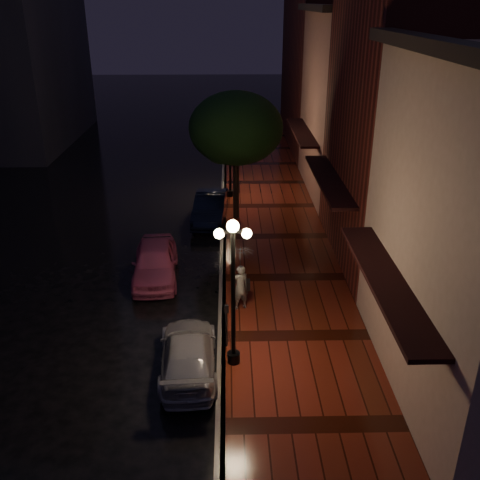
% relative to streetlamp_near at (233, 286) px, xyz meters
% --- Properties ---
extents(ground, '(120.00, 120.00, 0.00)m').
position_rel_streetlamp_near_xyz_m(ground, '(-0.35, 5.00, -2.60)').
color(ground, black).
rests_on(ground, ground).
extents(sidewalk, '(4.50, 60.00, 0.15)m').
position_rel_streetlamp_near_xyz_m(sidewalk, '(1.90, 5.00, -2.53)').
color(sidewalk, '#48180C').
rests_on(sidewalk, ground).
extents(curb, '(0.25, 60.00, 0.15)m').
position_rel_streetlamp_near_xyz_m(curb, '(-0.35, 5.00, -2.53)').
color(curb, '#595451').
rests_on(curb, ground).
extents(storefront_mid, '(5.00, 8.00, 11.00)m').
position_rel_streetlamp_near_xyz_m(storefront_mid, '(6.65, 7.00, 2.90)').
color(storefront_mid, '#511914').
rests_on(storefront_mid, ground).
extents(storefront_far, '(5.00, 8.00, 9.00)m').
position_rel_streetlamp_near_xyz_m(storefront_far, '(6.65, 15.00, 1.90)').
color(storefront_far, '#8C5951').
rests_on(storefront_far, ground).
extents(storefront_extra, '(5.00, 12.00, 10.00)m').
position_rel_streetlamp_near_xyz_m(storefront_extra, '(6.65, 25.00, 2.40)').
color(storefront_extra, '#511914').
rests_on(storefront_extra, ground).
extents(streetlamp_near, '(0.96, 0.36, 4.31)m').
position_rel_streetlamp_near_xyz_m(streetlamp_near, '(0.00, 0.00, 0.00)').
color(streetlamp_near, black).
rests_on(streetlamp_near, sidewalk).
extents(streetlamp_far, '(0.96, 0.36, 4.31)m').
position_rel_streetlamp_near_xyz_m(streetlamp_far, '(0.00, 14.00, 0.00)').
color(streetlamp_far, black).
rests_on(streetlamp_far, sidewalk).
extents(street_tree, '(4.16, 4.16, 5.80)m').
position_rel_streetlamp_near_xyz_m(street_tree, '(0.26, 10.99, 1.64)').
color(street_tree, black).
rests_on(street_tree, sidewalk).
extents(pink_car, '(1.87, 4.06, 1.35)m').
position_rel_streetlamp_near_xyz_m(pink_car, '(-2.83, 5.34, -1.93)').
color(pink_car, '#D35781').
rests_on(pink_car, ground).
extents(navy_car, '(1.69, 4.09, 1.32)m').
position_rel_streetlamp_near_xyz_m(navy_car, '(-0.95, 10.96, -1.94)').
color(navy_car, black).
rests_on(navy_car, ground).
extents(silver_car, '(1.77, 3.91, 1.11)m').
position_rel_streetlamp_near_xyz_m(silver_car, '(-1.26, -0.15, -2.04)').
color(silver_car, '#9C9BA2').
rests_on(silver_car, ground).
extents(woman_with_umbrella, '(0.91, 0.93, 2.19)m').
position_rel_streetlamp_near_xyz_m(woman_with_umbrella, '(0.25, 2.89, -1.00)').
color(woman_with_umbrella, silver).
rests_on(woman_with_umbrella, sidewalk).
extents(parking_meter, '(0.14, 0.12, 1.39)m').
position_rel_streetlamp_near_xyz_m(parking_meter, '(-0.20, 0.76, -1.61)').
color(parking_meter, black).
rests_on(parking_meter, sidewalk).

